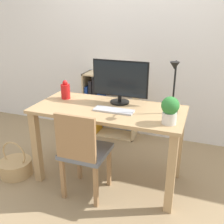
{
  "coord_description": "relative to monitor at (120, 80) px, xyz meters",
  "views": [
    {
      "loc": [
        0.82,
        -2.15,
        1.64
      ],
      "look_at": [
        0.0,
        0.1,
        0.7
      ],
      "focal_mm": 42.0,
      "sensor_mm": 36.0,
      "label": 1
    }
  ],
  "objects": [
    {
      "name": "vase",
      "position": [
        -0.57,
        -0.06,
        -0.14
      ],
      "size": [
        0.09,
        0.09,
        0.19
      ],
      "color": "red",
      "rests_on": "desk"
    },
    {
      "name": "bookshelf",
      "position": [
        -0.52,
        0.8,
        -0.58
      ],
      "size": [
        0.71,
        0.28,
        0.86
      ],
      "color": "#D8BC8C",
      "rests_on": "ground_plane"
    },
    {
      "name": "chair",
      "position": [
        -0.17,
        -0.51,
        -0.53
      ],
      "size": [
        0.4,
        0.4,
        0.86
      ],
      "rotation": [
        0.0,
        0.0,
        -0.01
      ],
      "color": "slate",
      "rests_on": "ground_plane"
    },
    {
      "name": "keyboard",
      "position": [
        0.02,
        -0.24,
        -0.22
      ],
      "size": [
        0.37,
        0.12,
        0.02
      ],
      "color": "#B2B2B7",
      "rests_on": "desk"
    },
    {
      "name": "potted_plant",
      "position": [
        0.53,
        -0.34,
        -0.11
      ],
      "size": [
        0.14,
        0.14,
        0.23
      ],
      "color": "silver",
      "rests_on": "desk"
    },
    {
      "name": "desk",
      "position": [
        -0.05,
        -0.18,
        -0.38
      ],
      "size": [
        1.42,
        0.66,
        0.78
      ],
      "color": "tan",
      "rests_on": "ground_plane"
    },
    {
      "name": "basket",
      "position": [
        -1.0,
        -0.45,
        -0.91
      ],
      "size": [
        0.33,
        0.33,
        0.38
      ],
      "color": "tan",
      "rests_on": "ground_plane"
    },
    {
      "name": "monitor",
      "position": [
        0.0,
        0.0,
        0.0
      ],
      "size": [
        0.55,
        0.19,
        0.42
      ],
      "color": "black",
      "rests_on": "desk"
    },
    {
      "name": "ground_plane",
      "position": [
        -0.05,
        -0.18,
        -1.01
      ],
      "size": [
        10.0,
        10.0,
        0.0
      ],
      "primitive_type": "plane",
      "color": "#997F5B"
    },
    {
      "name": "desk_lamp",
      "position": [
        0.52,
        -0.16,
        0.06
      ],
      "size": [
        0.1,
        0.19,
        0.47
      ],
      "color": "black",
      "rests_on": "desk"
    },
    {
      "name": "wall_back",
      "position": [
        -0.05,
        0.97,
        0.29
      ],
      "size": [
        8.0,
        0.05,
        2.6
      ],
      "color": "white",
      "rests_on": "ground_plane"
    }
  ]
}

